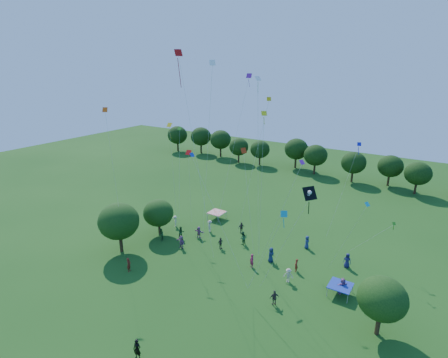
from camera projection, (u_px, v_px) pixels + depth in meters
ground at (130, 355)px, 28.02m from camera, size 160.00×160.00×0.00m
near_tree_west at (119, 221)px, 42.18m from camera, size 4.93×4.93×6.35m
near_tree_north at (158, 213)px, 46.76m from camera, size 4.04×4.04×5.04m
near_tree_east at (382, 299)px, 29.09m from camera, size 4.08×4.08×5.45m
treeline at (326, 156)px, 71.88m from camera, size 88.01×8.77×6.77m
tent_red_stripe at (217, 212)px, 52.26m from camera, size 2.20×2.20×1.10m
tent_blue at (340, 286)px, 35.04m from camera, size 2.20×2.20×1.10m
man_in_black at (137, 349)px, 27.42m from camera, size 0.75×0.57×1.78m
crowd_person_0 at (271, 255)px, 40.95m from camera, size 0.69×0.99×1.81m
crowd_person_1 at (296, 265)px, 39.07m from camera, size 0.47×0.64×1.55m
crowd_person_2 at (161, 235)px, 45.96m from camera, size 0.91×0.87×1.66m
crowd_person_3 at (288, 275)px, 37.15m from camera, size 1.13×0.69×1.61m
crowd_person_4 at (220, 243)px, 43.89m from camera, size 0.58×0.96×1.52m
crowd_person_5 at (199, 232)px, 46.64m from camera, size 1.51×0.56×1.61m
crowd_person_6 at (347, 261)px, 39.81m from camera, size 0.87×0.47×1.76m
crowd_person_7 at (252, 261)px, 39.81m from camera, size 0.73×0.63×1.66m
crowd_person_8 at (181, 233)px, 46.38m from camera, size 0.85×0.97×1.74m
crowd_person_9 at (175, 221)px, 49.96m from camera, size 1.05×1.09×1.60m
crowd_person_10 at (241, 228)px, 47.92m from camera, size 0.83×1.04×1.62m
crowd_person_11 at (342, 286)px, 35.24m from camera, size 1.59×1.59×1.78m
crowd_person_12 at (307, 242)px, 43.96m from camera, size 0.76×0.95×1.70m
crowd_person_13 at (129, 265)px, 39.08m from camera, size 0.63×0.74×1.68m
crowd_person_14 at (243, 238)px, 44.95m from camera, size 0.62×0.94×1.77m
crowd_person_15 at (210, 226)px, 48.34m from camera, size 1.12×1.15×1.70m
crowd_person_16 at (274, 298)px, 33.60m from camera, size 0.98×0.97×1.61m
crowd_person_17 at (181, 242)px, 44.06m from camera, size 1.66×0.97×1.68m
pirate_kite at (309, 195)px, 28.88m from camera, size 4.87×1.31×11.24m
red_high_kite at (185, 91)px, 36.15m from camera, size 4.74×0.88×22.33m
small_kite_0 at (245, 167)px, 39.15m from camera, size 2.14×0.80×12.03m
small_kite_1 at (109, 142)px, 39.68m from camera, size 2.76×1.50×16.29m
small_kite_2 at (171, 144)px, 43.70m from camera, size 0.80×0.51×13.99m
small_kite_3 at (384, 231)px, 37.74m from camera, size 4.37×1.01×5.04m
small_kite_4 at (352, 165)px, 42.82m from camera, size 2.20×3.45×11.86m
small_kite_5 at (243, 103)px, 47.36m from camera, size 0.89×7.77×19.68m
small_kite_6 at (209, 121)px, 34.75m from camera, size 3.31×2.11×21.27m
small_kite_7 at (355, 225)px, 31.04m from camera, size 4.03×5.78×10.20m
small_kite_8 at (189, 162)px, 44.24m from camera, size 1.37×1.68×10.64m
small_kite_9 at (259, 141)px, 40.68m from camera, size 3.75×0.87×17.40m
small_kite_10 at (263, 147)px, 35.83m from camera, size 0.68×0.73×16.46m
small_kite_11 at (179, 147)px, 48.58m from camera, size 1.68×2.76×12.59m
small_kite_12 at (209, 195)px, 32.37m from camera, size 5.50×1.62×13.25m
small_kite_13 at (282, 209)px, 28.30m from camera, size 5.45×2.17×14.20m
small_kite_14 at (258, 129)px, 33.99m from camera, size 0.72×2.53×19.85m
small_kite_15 at (277, 229)px, 29.35m from camera, size 4.07×1.53×9.56m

